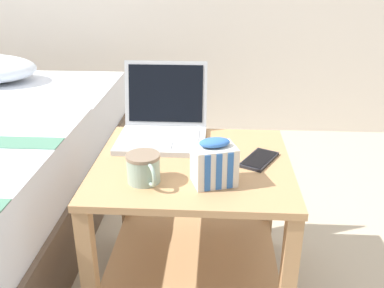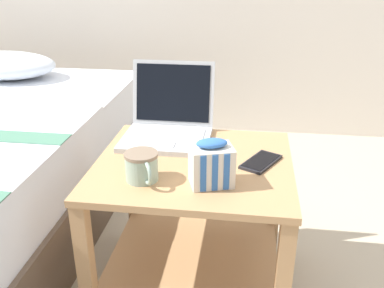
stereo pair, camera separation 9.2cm
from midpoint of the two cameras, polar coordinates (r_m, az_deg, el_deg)
The scene contains 6 objects.
ground_plane at distance 1.66m, azimuth 1.89°, elevation -18.42°, with size 8.00×8.00×0.00m, color tan.
bedside_table at distance 1.47m, azimuth 2.07°, elevation -8.73°, with size 0.63×0.58×0.51m.
laptop at distance 1.55m, azimuth -1.45°, elevation 2.74°, with size 0.31×0.30×0.25m.
mug_front_left at distance 1.25m, azimuth -4.61°, elevation -2.86°, with size 0.10×0.13×0.09m.
snack_bag at distance 1.22m, azimuth 4.77°, elevation -2.68°, with size 0.14×0.12×0.14m.
cell_phone at distance 1.39m, azimuth 11.06°, elevation -2.36°, with size 0.14×0.17×0.01m.
Camera 2 is at (0.17, -1.23, 1.11)m, focal length 40.00 mm.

